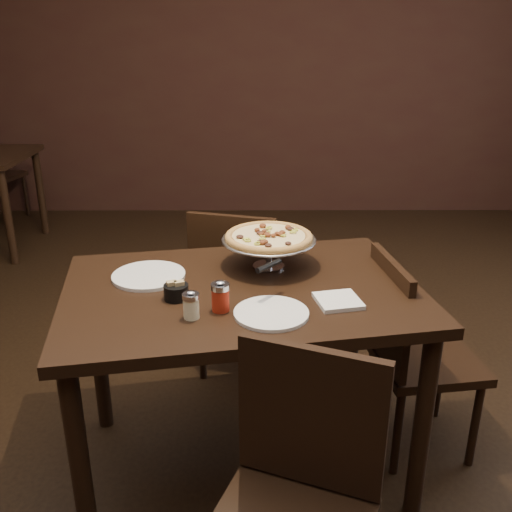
{
  "coord_description": "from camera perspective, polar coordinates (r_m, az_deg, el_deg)",
  "views": [
    {
      "loc": [
        0.13,
        -1.79,
        1.62
      ],
      "look_at": [
        0.14,
        0.08,
        0.88
      ],
      "focal_mm": 40.0,
      "sensor_mm": 36.0,
      "label": 1
    }
  ],
  "objects": [
    {
      "name": "room",
      "position": [
        1.83,
        -2.41,
        14.74
      ],
      "size": [
        6.04,
        7.04,
        2.84
      ],
      "color": "black",
      "rests_on": "ground"
    },
    {
      "name": "dining_table",
      "position": [
        2.06,
        -1.39,
        -5.73
      ],
      "size": [
        1.37,
        1.03,
        0.78
      ],
      "rotation": [
        0.0,
        0.0,
        0.17
      ],
      "color": "black",
      "rests_on": "ground"
    },
    {
      "name": "pizza_stand",
      "position": [
        2.14,
        1.28,
        1.87
      ],
      "size": [
        0.36,
        0.36,
        0.15
      ],
      "color": "#AFB0B6",
      "rests_on": "dining_table"
    },
    {
      "name": "parmesan_shaker",
      "position": [
        1.8,
        -6.51,
        -4.9
      ],
      "size": [
        0.05,
        0.05,
        0.09
      ],
      "color": "#FAF5C2",
      "rests_on": "dining_table"
    },
    {
      "name": "pepper_flake_shaker",
      "position": [
        1.83,
        -3.58,
        -4.06
      ],
      "size": [
        0.06,
        0.06,
        0.11
      ],
      "color": "maroon",
      "rests_on": "dining_table"
    },
    {
      "name": "packet_caddy",
      "position": [
        1.94,
        -8.0,
        -3.51
      ],
      "size": [
        0.08,
        0.08,
        0.06
      ],
      "rotation": [
        0.0,
        0.0,
        0.4
      ],
      "color": "black",
      "rests_on": "dining_table"
    },
    {
      "name": "napkin_stack",
      "position": [
        1.92,
        8.22,
        -4.46
      ],
      "size": [
        0.17,
        0.17,
        0.02
      ],
      "primitive_type": "cube",
      "rotation": [
        0.0,
        0.0,
        0.21
      ],
      "color": "white",
      "rests_on": "dining_table"
    },
    {
      "name": "plate_left",
      "position": [
        2.13,
        -10.68,
        -1.94
      ],
      "size": [
        0.27,
        0.27,
        0.01
      ],
      "primitive_type": "cylinder",
      "color": "white",
      "rests_on": "dining_table"
    },
    {
      "name": "plate_near",
      "position": [
        1.82,
        1.53,
        -5.74
      ],
      "size": [
        0.24,
        0.24,
        0.01
      ],
      "primitive_type": "cylinder",
      "color": "white",
      "rests_on": "dining_table"
    },
    {
      "name": "serving_spatula",
      "position": [
        1.89,
        1.28,
        -1.03
      ],
      "size": [
        0.16,
        0.16,
        0.02
      ],
      "rotation": [
        0.0,
        0.0,
        -0.66
      ],
      "color": "#AFB0B6",
      "rests_on": "pizza_stand"
    },
    {
      "name": "chair_far",
      "position": [
        2.74,
        -1.67,
        -3.13
      ],
      "size": [
        0.5,
        0.5,
        0.87
      ],
      "rotation": [
        0.0,
        0.0,
        2.87
      ],
      "color": "black",
      "rests_on": "ground"
    },
    {
      "name": "chair_near",
      "position": [
        1.63,
        4.0,
        -23.21
      ],
      "size": [
        0.53,
        0.53,
        0.87
      ],
      "rotation": [
        0.0,
        0.0,
        -0.38
      ],
      "color": "black",
      "rests_on": "ground"
    },
    {
      "name": "chair_side",
      "position": [
        2.35,
        15.24,
        -8.93
      ],
      "size": [
        0.44,
        0.44,
        0.84
      ],
      "rotation": [
        0.0,
        0.0,
        1.71
      ],
      "color": "black",
      "rests_on": "ground"
    }
  ]
}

